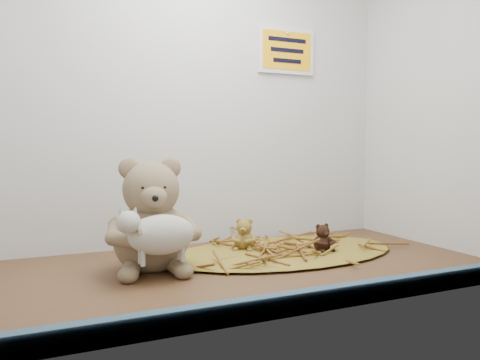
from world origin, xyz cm
name	(u,v)px	position (x,y,z in cm)	size (l,w,h in cm)	color
alcove_shell	(216,68)	(0.00, 9.00, 45.00)	(120.40, 60.20, 90.40)	#492A19
front_rail	(300,302)	(0.00, -28.80, 1.80)	(119.28, 2.20, 3.60)	#3B5871
straw_bed	(283,251)	(17.99, 9.12, 0.59)	(60.92, 35.37, 1.18)	brown
main_teddy	(151,214)	(-15.87, 7.03, 12.32)	(19.86, 20.97, 24.64)	#8B6C55
toy_lamb	(161,235)	(-15.87, -1.80, 9.35)	(17.57, 10.72, 11.35)	beige
mini_teddy_tan	(244,233)	(9.48, 13.96, 5.10)	(6.33, 6.68, 7.85)	olive
mini_teddy_brown	(322,236)	(26.50, 4.28, 4.62)	(5.54, 5.85, 6.87)	black
wall_sign	(286,51)	(30.00, 29.40, 55.00)	(16.00, 1.20, 11.00)	orange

